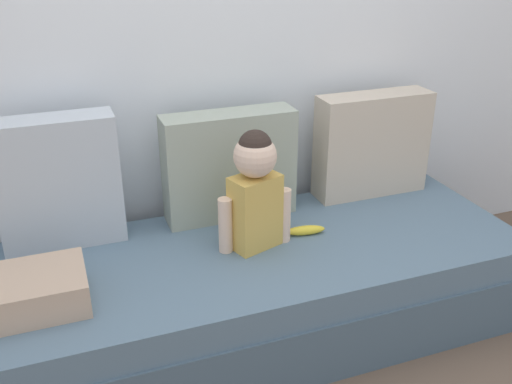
% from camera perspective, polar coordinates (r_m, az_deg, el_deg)
% --- Properties ---
extents(ground_plane, '(12.00, 12.00, 0.00)m').
position_cam_1_polar(ground_plane, '(2.58, -0.08, -13.11)').
color(ground_plane, brown).
extents(back_wall, '(5.49, 0.10, 2.59)m').
position_cam_1_polar(back_wall, '(2.57, -4.60, 18.33)').
color(back_wall, silver).
rests_on(back_wall, ground).
extents(couch, '(2.29, 0.84, 0.39)m').
position_cam_1_polar(couch, '(2.46, -0.09, -9.55)').
color(couch, '#495F70').
rests_on(couch, ground).
extents(throw_pillow_left, '(0.48, 0.16, 0.53)m').
position_cam_1_polar(throw_pillow_left, '(2.41, -18.92, 0.88)').
color(throw_pillow_left, '#B2BCC6').
rests_on(throw_pillow_left, couch).
extents(throw_pillow_center, '(0.58, 0.16, 0.48)m').
position_cam_1_polar(throw_pillow_center, '(2.52, -2.63, 2.62)').
color(throw_pillow_center, '#99A393').
rests_on(throw_pillow_center, couch).
extents(throw_pillow_right, '(0.55, 0.16, 0.49)m').
position_cam_1_polar(throw_pillow_right, '(2.80, 11.35, 4.62)').
color(throw_pillow_right, '#C1B29E').
rests_on(throw_pillow_right, couch).
extents(toddler, '(0.31, 0.18, 0.50)m').
position_cam_1_polar(toddler, '(2.25, -0.09, 0.51)').
color(toddler, gold).
rests_on(toddler, couch).
extents(banana, '(0.17, 0.07, 0.04)m').
position_cam_1_polar(banana, '(2.45, 4.89, -3.78)').
color(banana, yellow).
rests_on(banana, couch).
extents(folded_blanket, '(0.40, 0.28, 0.12)m').
position_cam_1_polar(folded_blanket, '(2.13, -21.71, -9.18)').
color(folded_blanket, tan).
rests_on(folded_blanket, couch).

